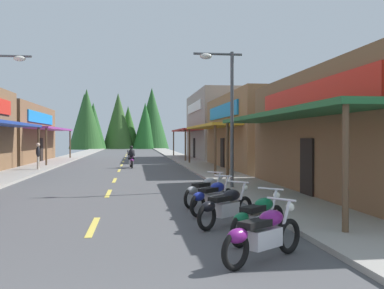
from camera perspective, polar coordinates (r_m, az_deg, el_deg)
ground at (r=36.84m, az=-8.91°, el=-2.53°), size 9.01×97.68×0.10m
sidewalk_left at (r=37.43m, az=-17.76°, el=-2.34°), size 2.50×97.68×0.12m
sidewalk_right at (r=37.13m, az=0.01°, el=-2.32°), size 2.50×97.68×0.12m
centerline_dashes at (r=40.32m, az=-8.78°, el=-2.16°), size 0.16×73.38×0.01m
storefront_right_middle at (r=31.48m, az=10.48°, el=1.58°), size 9.14×13.30×5.04m
storefront_right_far at (r=45.47m, az=4.40°, el=2.37°), size 8.39×13.54×6.65m
streetlamp_left at (r=20.47m, az=-23.29°, el=5.30°), size 1.98×0.30×5.67m
streetlamp_right at (r=18.10m, az=4.20°, el=5.82°), size 1.98×0.30×5.59m
motorcycle_parked_right_0 at (r=7.81m, az=9.08°, el=-11.15°), size 1.78×1.36×1.04m
motorcycle_parked_right_1 at (r=9.36m, az=8.49°, el=-9.15°), size 1.59×1.58×1.04m
motorcycle_parked_right_2 at (r=10.77m, az=4.35°, el=-7.83°), size 1.67×1.49×1.04m
motorcycle_parked_right_3 at (r=12.49m, az=2.68°, el=-6.62°), size 1.56×1.61×1.04m
motorcycle_parked_right_4 at (r=13.84m, az=1.72°, el=-5.89°), size 1.60×1.57×1.04m
rider_cruising_lead at (r=31.66m, az=-7.78°, el=-1.80°), size 0.60×2.14×1.57m
pedestrian_browsing at (r=29.86m, az=-19.10°, el=-1.23°), size 0.30×0.57×1.80m
treeline_backdrop at (r=88.16m, az=-9.67°, el=2.95°), size 19.74×11.69×12.15m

